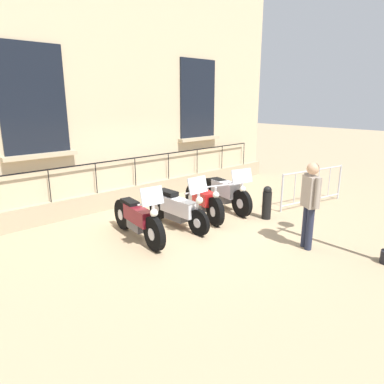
% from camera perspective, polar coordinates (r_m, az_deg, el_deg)
% --- Properties ---
extents(ground_plane, '(60.00, 60.00, 0.00)m').
position_cam_1_polar(ground_plane, '(8.60, -0.23, -5.08)').
color(ground_plane, tan).
extents(building_facade, '(0.82, 11.73, 7.11)m').
position_cam_1_polar(building_facade, '(10.28, -11.24, 17.64)').
color(building_facade, '#C6B28E').
rests_on(building_facade, ground_plane).
extents(motorcycle_maroon, '(2.19, 0.64, 1.31)m').
position_cam_1_polar(motorcycle_maroon, '(7.60, -8.89, -4.48)').
color(motorcycle_maroon, black).
rests_on(motorcycle_maroon, ground_plane).
extents(motorcycle_white, '(2.09, 0.63, 1.33)m').
position_cam_1_polar(motorcycle_white, '(8.20, -2.35, -2.81)').
color(motorcycle_white, black).
rests_on(motorcycle_white, ground_plane).
extents(motorcycle_red, '(1.92, 0.90, 0.97)m').
position_cam_1_polar(motorcycle_red, '(8.86, 1.91, -1.55)').
color(motorcycle_red, black).
rests_on(motorcycle_red, ground_plane).
extents(motorcycle_silver, '(2.24, 0.86, 1.25)m').
position_cam_1_polar(motorcycle_silver, '(9.57, 5.39, -0.07)').
color(motorcycle_silver, black).
rests_on(motorcycle_silver, ground_plane).
extents(crowd_barrier, '(0.52, 2.42, 1.05)m').
position_cam_1_polar(crowd_barrier, '(10.44, 19.16, 0.96)').
color(crowd_barrier, '#B7B7BF').
rests_on(crowd_barrier, ground_plane).
extents(bollard, '(0.23, 0.23, 0.85)m').
position_cam_1_polar(bollard, '(8.98, 12.18, -1.68)').
color(bollard, black).
rests_on(bollard, ground_plane).
extents(pedestrian_standing, '(0.46, 0.38, 1.78)m').
position_cam_1_polar(pedestrian_standing, '(7.27, 18.79, -1.33)').
color(pedestrian_standing, '#23283D').
rests_on(pedestrian_standing, ground_plane).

